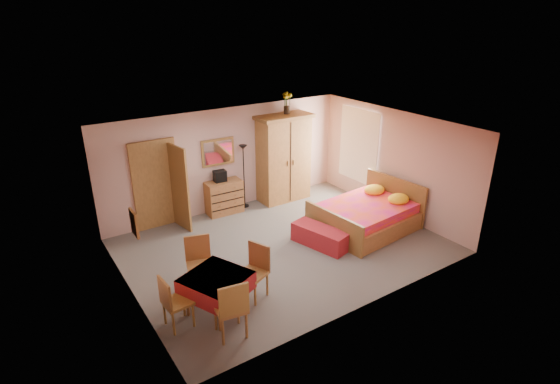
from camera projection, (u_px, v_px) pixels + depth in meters
floor at (284, 246)px, 9.51m from camera, size 6.50×6.50×0.00m
ceiling at (284, 130)px, 8.52m from camera, size 6.50×6.50×0.00m
wall_back at (228, 159)px, 10.94m from camera, size 6.50×0.10×2.60m
wall_front at (370, 240)px, 7.10m from camera, size 6.50×0.10×2.60m
wall_left at (125, 232)px, 7.35m from camera, size 0.10×5.00×2.60m
wall_right at (394, 163)px, 10.68m from camera, size 0.10×5.00×2.60m
doorway at (156, 185)px, 10.05m from camera, size 1.06×0.12×2.15m
window at (359, 146)px, 11.53m from camera, size 0.08×1.40×1.95m
picture_left at (134, 223)px, 6.75m from camera, size 0.04×0.32×0.42m
picture_back at (304, 136)px, 12.02m from camera, size 0.30×0.04×0.40m
chest_of_drawers at (224, 197)px, 10.94m from camera, size 0.91×0.48×0.85m
wall_mirror at (218, 152)px, 10.67m from camera, size 0.86×0.08×0.67m
stereo at (220, 176)px, 10.74m from camera, size 0.31×0.24×0.28m
floor_lamp at (244, 177)px, 11.14m from camera, size 0.26×0.26×1.66m
wardrobe at (284, 158)px, 11.49m from camera, size 1.47×0.76×2.31m
sunflower_vase at (287, 103)px, 11.05m from camera, size 0.23×0.23×0.56m
bed at (365, 209)px, 10.07m from camera, size 2.36×1.93×1.03m
bench at (320, 237)px, 9.46m from camera, size 0.78×1.35×0.42m
dining_table at (217, 294)px, 7.31m from camera, size 1.26×1.26×0.70m
chair_south at (230, 307)px, 6.73m from camera, size 0.54×0.54×1.03m
chair_north at (200, 265)px, 7.85m from camera, size 0.57×0.57×1.01m
chair_west at (178, 301)px, 6.95m from camera, size 0.45×0.45×0.93m
chair_east at (253, 273)px, 7.64m from camera, size 0.59×0.59×0.99m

